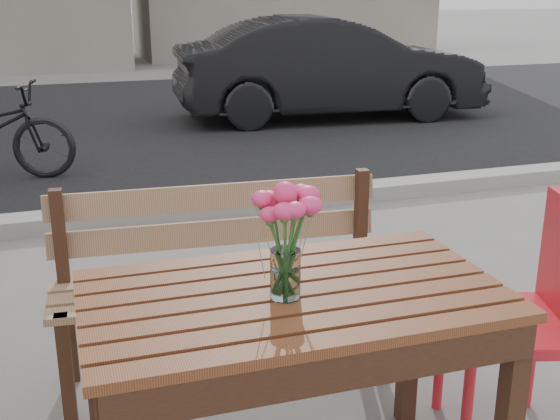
% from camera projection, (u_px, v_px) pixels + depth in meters
% --- Properties ---
extents(street, '(30.00, 8.12, 0.12)m').
position_uv_depth(street, '(131.00, 154.00, 7.16)').
color(street, black).
rests_on(street, ground).
extents(main_table, '(1.30, 0.77, 0.80)m').
position_uv_depth(main_table, '(293.00, 329.00, 2.20)').
color(main_table, '#572A16').
rests_on(main_table, ground).
extents(main_bench, '(1.50, 0.55, 0.91)m').
position_uv_depth(main_bench, '(221.00, 258.00, 3.06)').
color(main_bench, '#876545').
rests_on(main_bench, ground).
extents(red_chair, '(0.58, 0.58, 0.95)m').
position_uv_depth(red_chair, '(534.00, 307.00, 2.60)').
color(red_chair, red).
rests_on(red_chair, ground).
extents(main_vase, '(0.20, 0.20, 0.36)m').
position_uv_depth(main_vase, '(285.00, 227.00, 2.04)').
color(main_vase, white).
rests_on(main_vase, main_table).
extents(parked_car, '(4.04, 1.70, 1.30)m').
position_uv_depth(parked_car, '(329.00, 68.00, 9.09)').
color(parked_car, black).
rests_on(parked_car, ground).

